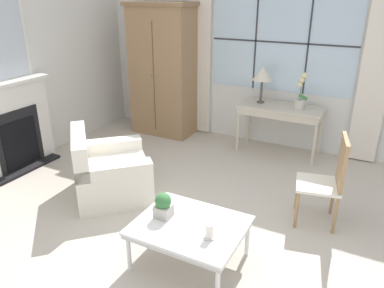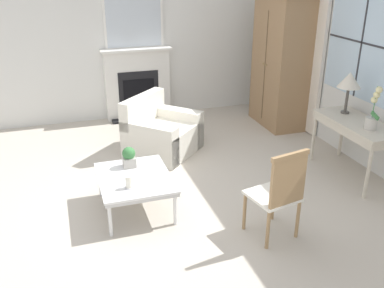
{
  "view_description": "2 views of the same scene",
  "coord_description": "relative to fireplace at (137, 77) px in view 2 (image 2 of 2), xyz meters",
  "views": [
    {
      "loc": [
        1.46,
        -2.64,
        2.33
      ],
      "look_at": [
        -0.12,
        0.39,
        0.92
      ],
      "focal_mm": 35.0,
      "sensor_mm": 36.0,
      "label": 1
    },
    {
      "loc": [
        4.32,
        -0.86,
        2.6
      ],
      "look_at": [
        -0.07,
        0.55,
        0.62
      ],
      "focal_mm": 40.0,
      "sensor_mm": 36.0,
      "label": 2
    }
  ],
  "objects": [
    {
      "name": "potted_orchid",
      "position": [
        3.34,
        2.17,
        0.19
      ],
      "size": [
        0.18,
        0.14,
        0.53
      ],
      "color": "#BCB7AD",
      "rests_on": "console_table"
    },
    {
      "name": "pillar_candle",
      "position": [
        3.3,
        -0.75,
        -0.26
      ],
      "size": [
        0.1,
        0.1,
        0.15
      ],
      "color": "silver",
      "rests_on": "coffee_table"
    },
    {
      "name": "armchair_upholstered",
      "position": [
        1.61,
        0.02,
        -0.47
      ],
      "size": [
        1.27,
        1.27,
        0.82
      ],
      "color": "silver",
      "rests_on": "ground_plane"
    },
    {
      "name": "coffee_table",
      "position": [
        3.06,
        -0.65,
        -0.37
      ],
      "size": [
        0.95,
        0.78,
        0.42
      ],
      "color": "silver",
      "rests_on": "ground_plane"
    },
    {
      "name": "fireplace",
      "position": [
        0.0,
        0.0,
        0.0
      ],
      "size": [
        0.34,
        1.2,
        2.26
      ],
      "color": "black",
      "rests_on": "ground_plane"
    },
    {
      "name": "wall_left",
      "position": [
        -0.12,
        0.14,
        0.66
      ],
      "size": [
        0.06,
        7.2,
        2.8
      ],
      "primitive_type": "cube",
      "color": "silver",
      "rests_on": "ground_plane"
    },
    {
      "name": "ground_plane",
      "position": [
        2.91,
        -0.46,
        -0.74
      ],
      "size": [
        14.0,
        14.0,
        0.0
      ],
      "primitive_type": "plane",
      "color": "#BCB2A3"
    },
    {
      "name": "console_table",
      "position": [
        3.07,
        2.21,
        -0.08
      ],
      "size": [
        1.22,
        0.54,
        0.74
      ],
      "color": "beige",
      "rests_on": "ground_plane"
    },
    {
      "name": "wall_back_windowed",
      "position": [
        2.91,
        2.56,
        0.65
      ],
      "size": [
        7.2,
        0.14,
        2.8
      ],
      "color": "silver",
      "rests_on": "ground_plane"
    },
    {
      "name": "table_lamp",
      "position": [
        2.75,
        2.24,
        0.44
      ],
      "size": [
        0.3,
        0.3,
        0.55
      ],
      "color": "#4C4742",
      "rests_on": "console_table"
    },
    {
      "name": "potted_plant_small",
      "position": [
        2.8,
        -0.65,
        -0.2
      ],
      "size": [
        0.15,
        0.15,
        0.24
      ],
      "color": "#BCB7AD",
      "rests_on": "coffee_table"
    },
    {
      "name": "side_chair_wooden",
      "position": [
        4.03,
        0.6,
        -0.19
      ],
      "size": [
        0.52,
        0.52,
        0.98
      ],
      "color": "white",
      "rests_on": "ground_plane"
    },
    {
      "name": "armoire",
      "position": [
        1.05,
        2.2,
        0.34
      ],
      "size": [
        1.1,
        0.64,
        2.16
      ],
      "color": "#93704C",
      "rests_on": "ground_plane"
    }
  ]
}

